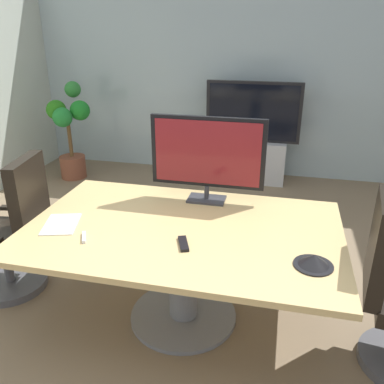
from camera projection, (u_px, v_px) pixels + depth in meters
ground_plane at (178, 331)px, 2.80m from camera, size 7.78×7.78×0.00m
wall_back_glass_partition at (244, 66)px, 5.28m from camera, size 5.82×0.10×2.90m
conference_table at (183, 249)px, 2.72m from camera, size 2.06×1.29×0.73m
office_chair_left at (14, 237)px, 3.09m from camera, size 0.63×0.61×1.09m
tv_monitor at (207, 155)px, 2.93m from camera, size 0.84×0.18×0.64m
wall_display_unit at (251, 149)px, 5.31m from camera, size 1.20×0.36×1.31m
potted_plant at (70, 131)px, 5.35m from camera, size 0.57×0.58×1.26m
conference_phone at (314, 261)px, 2.22m from camera, size 0.22×0.22×0.07m
remote_control at (183, 244)px, 2.44m from camera, size 0.11×0.18×0.02m
whiteboard_marker at (84, 237)px, 2.51m from camera, size 0.08×0.13×0.02m
paper_notepad at (61, 224)px, 2.69m from camera, size 0.29×0.35×0.01m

